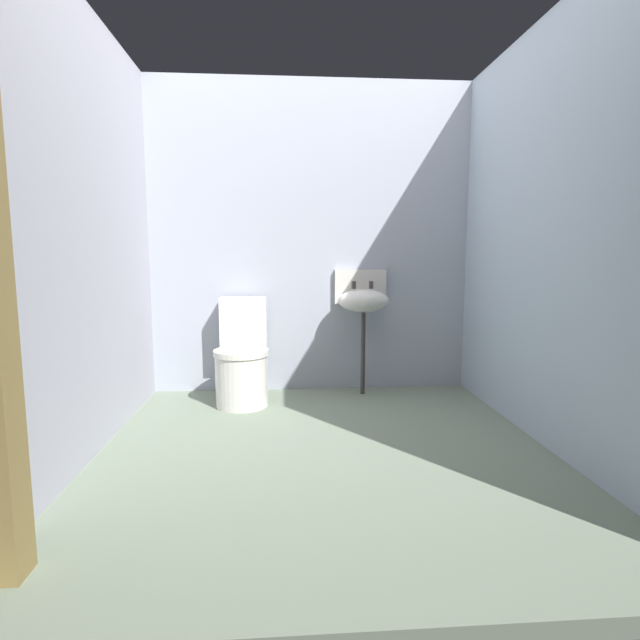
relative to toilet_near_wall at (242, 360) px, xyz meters
name	(u,v)px	position (x,y,z in m)	size (l,w,h in m)	color
ground_plane	(324,452)	(0.54, -0.91, -0.36)	(2.96, 2.92, 0.08)	gray
wall_back	(311,239)	(0.54, 0.40, 0.91)	(2.96, 0.10, 2.47)	#A5AAB9
wall_left	(84,231)	(-0.79, -0.81, 0.91)	(0.10, 2.72, 2.47)	#A7A6B4
wall_right	(546,233)	(1.87, -0.81, 0.91)	(0.10, 2.72, 2.47)	#9EAEBF
toilet_near_wall	(242,360)	(0.00, 0.00, 0.00)	(0.40, 0.59, 0.78)	silver
sink	(363,300)	(0.94, 0.19, 0.43)	(0.42, 0.35, 0.99)	#3D3735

